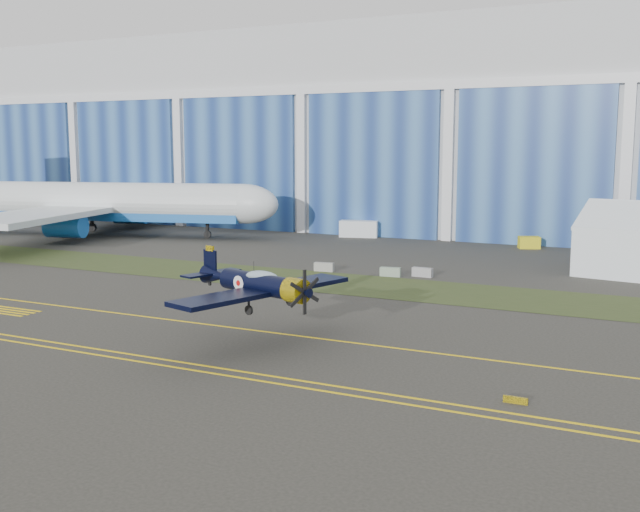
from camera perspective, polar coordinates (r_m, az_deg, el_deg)
The scene contains 15 objects.
ground at distance 57.46m, azimuth -4.78°, elevation -4.30°, with size 260.00×260.00×0.00m, color #393731.
grass_median at distance 69.57m, azimuth 1.18°, elevation -2.03°, with size 260.00×10.00×0.02m, color #475128.
hangar at distance 123.25m, azimuth 12.85°, elevation 9.25°, with size 220.00×45.70×30.00m.
taxiway_centreline at distance 53.35m, azimuth -7.56°, elevation -5.31°, with size 200.00×0.20×0.02m, color yellow.
edge_line_near at distance 46.05m, azimuth -14.21°, elevation -7.70°, with size 80.00×0.20×0.02m, color yellow.
edge_line_far at distance 46.78m, azimuth -13.41°, elevation -7.42°, with size 80.00×0.20×0.02m, color yellow.
hold_short_ladder at distance 62.93m, azimuth -22.96°, elevation -3.82°, with size 6.00×2.40×0.02m, color yellow, non-canonical shape.
guard_board_right at distance 38.67m, azimuth 14.67°, elevation -10.57°, with size 1.20×0.15×0.35m, color yellow.
warbird at distance 47.78m, azimuth -4.79°, elevation -2.11°, with size 14.43×15.99×3.98m.
jetliner at distance 111.23m, azimuth -16.97°, elevation 7.03°, with size 72.43×65.68×21.44m.
shipping_container at distance 104.90m, azimuth 2.98°, elevation 2.08°, with size 5.29×2.12×2.29m, color white.
tug at distance 96.54m, azimuth 15.64°, elevation 1.00°, with size 2.54×1.59×1.48m, color yellow.
barrier_a at distance 75.76m, azimuth 0.31°, elevation -0.85°, with size 2.00×0.60×0.90m, color #98978F.
barrier_b at distance 73.12m, azimuth 5.38°, elevation -1.22°, with size 2.00×0.60×0.90m, color gray.
barrier_c at distance 73.32m, azimuth 7.81°, elevation -1.23°, with size 2.00×0.60×0.90m, color #969597.
Camera 1 is at (29.05, -47.97, 12.51)m, focal length 42.00 mm.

